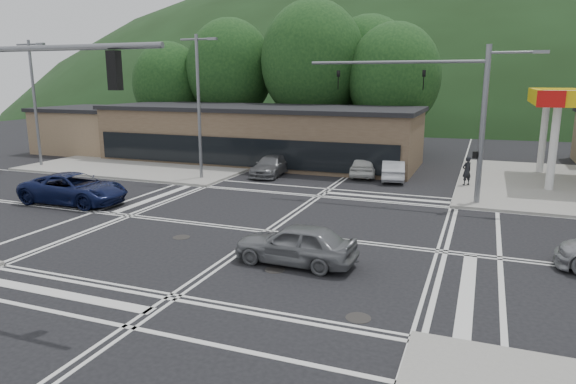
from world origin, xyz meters
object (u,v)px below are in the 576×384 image
(car_queue_b, at_px, (364,165))
(pedestrian, at_px, (467,171))
(car_northbound, at_px, (271,166))
(car_blue_west, at_px, (74,188))
(car_grey_center, at_px, (296,244))
(car_queue_a, at_px, (393,170))

(car_queue_b, relative_size, pedestrian, 2.44)
(car_queue_b, distance_m, car_northbound, 6.23)
(car_blue_west, relative_size, car_queue_b, 1.35)
(car_blue_west, relative_size, car_grey_center, 1.31)
(car_northbound, bearing_deg, car_blue_west, -123.51)
(car_grey_center, distance_m, car_queue_a, 16.45)
(car_grey_center, height_order, car_northbound, car_grey_center)
(car_queue_b, bearing_deg, car_northbound, 11.50)
(car_queue_a, bearing_deg, pedestrian, 160.91)
(car_grey_center, height_order, car_queue_b, car_grey_center)
(car_queue_b, bearing_deg, car_grey_center, 87.63)
(car_grey_center, relative_size, car_queue_b, 1.03)
(car_blue_west, xyz_separation_m, car_queue_a, (14.44, 12.21, -0.13))
(car_grey_center, bearing_deg, car_queue_b, -173.47)
(car_blue_west, distance_m, pedestrian, 22.12)
(car_grey_center, bearing_deg, car_queue_a, 179.66)
(car_blue_west, xyz_separation_m, car_grey_center, (13.85, -4.23, -0.05))
(car_queue_a, xyz_separation_m, pedestrian, (4.47, -0.73, 0.35))
(pedestrian, bearing_deg, car_blue_west, -12.93)
(car_blue_west, height_order, car_queue_a, car_blue_west)
(car_northbound, xyz_separation_m, pedestrian, (12.40, 0.55, 0.36))
(car_blue_west, bearing_deg, car_northbound, -32.27)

